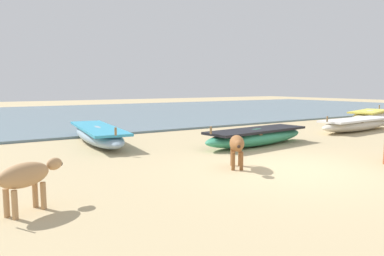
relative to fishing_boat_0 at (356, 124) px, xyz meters
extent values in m
plane|color=tan|center=(-7.18, -3.11, -0.26)|extent=(80.00, 80.00, 0.00)
cube|color=slate|center=(-7.18, 13.91, -0.22)|extent=(60.00, 20.00, 0.08)
ellipsoid|color=beige|center=(0.00, 0.00, -0.02)|extent=(4.44, 1.28, 0.48)
cube|color=white|center=(0.00, 0.00, 0.18)|extent=(3.91, 1.23, 0.07)
cube|color=olive|center=(-0.33, -0.02, 0.11)|extent=(0.18, 0.85, 0.04)
cylinder|color=olive|center=(-2.01, -0.14, 0.32)|extent=(0.06, 0.06, 0.20)
ellipsoid|color=#8CA5B7|center=(-9.47, 2.59, -0.01)|extent=(1.59, 4.83, 0.51)
cube|color=#3399BF|center=(-9.47, 2.59, 0.20)|extent=(1.51, 4.26, 0.07)
cube|color=olive|center=(-9.51, 2.24, 0.13)|extent=(0.89, 0.22, 0.04)
cylinder|color=olive|center=(-9.73, 0.43, 0.34)|extent=(0.06, 0.06, 0.20)
ellipsoid|color=#338C66|center=(-5.68, -0.42, -0.02)|extent=(4.04, 1.40, 0.49)
cube|color=black|center=(-5.68, -0.42, 0.19)|extent=(3.56, 1.33, 0.07)
cube|color=olive|center=(-5.97, -0.45, 0.12)|extent=(0.21, 0.86, 0.04)
cylinder|color=olive|center=(-7.49, -0.60, 0.33)|extent=(0.06, 0.06, 0.20)
ellipsoid|color=beige|center=(3.90, 1.78, 0.02)|extent=(4.08, 2.23, 0.56)
cube|color=#EAD84C|center=(3.90, 1.78, 0.26)|extent=(3.62, 2.07, 0.07)
cube|color=olive|center=(4.18, 1.87, 0.17)|extent=(0.40, 0.97, 0.04)
cylinder|color=olive|center=(5.63, 2.30, 0.40)|extent=(0.06, 0.06, 0.20)
ellipsoid|color=brown|center=(-8.11, -2.39, 0.27)|extent=(0.72, 0.81, 0.34)
ellipsoid|color=brown|center=(-8.42, -2.81, 0.33)|extent=(0.28, 0.30, 0.18)
sphere|color=#2D2119|center=(-8.49, -2.90, 0.31)|extent=(0.10, 0.10, 0.07)
cylinder|color=brown|center=(-8.18, -2.63, -0.07)|extent=(0.08, 0.08, 0.39)
cylinder|color=brown|center=(-8.32, -2.52, -0.07)|extent=(0.08, 0.08, 0.39)
cylinder|color=brown|center=(-7.91, -2.26, -0.07)|extent=(0.08, 0.08, 0.39)
cylinder|color=brown|center=(-8.04, -2.16, -0.07)|extent=(0.08, 0.08, 0.39)
cylinder|color=#2D2119|center=(-7.87, -2.06, 0.24)|extent=(0.03, 0.03, 0.32)
ellipsoid|color=tan|center=(-12.37, -2.93, 0.27)|extent=(0.84, 0.65, 0.34)
ellipsoid|color=tan|center=(-11.91, -2.68, 0.33)|extent=(0.30, 0.26, 0.19)
sphere|color=#2D2119|center=(-11.81, -2.63, 0.31)|extent=(0.10, 0.10, 0.07)
cylinder|color=tan|center=(-12.21, -2.75, -0.07)|extent=(0.08, 0.08, 0.39)
cylinder|color=tan|center=(-12.13, -2.90, -0.07)|extent=(0.08, 0.08, 0.39)
cylinder|color=tan|center=(-12.61, -2.97, -0.07)|extent=(0.08, 0.08, 0.39)
cylinder|color=tan|center=(-12.52, -3.12, -0.07)|extent=(0.08, 0.08, 0.39)
camera|label=1|loc=(-13.10, -8.26, 1.49)|focal=33.93mm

